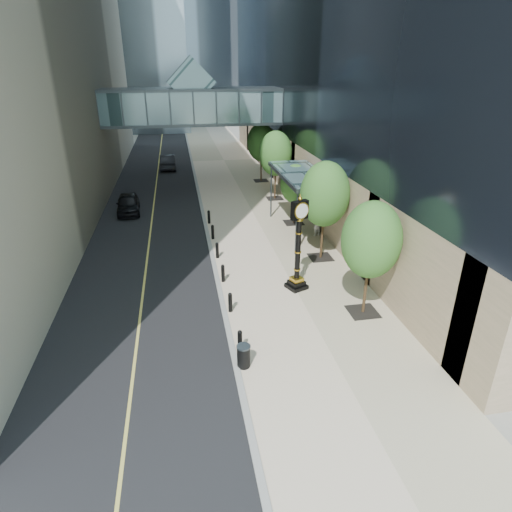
{
  "coord_description": "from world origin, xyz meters",
  "views": [
    {
      "loc": [
        -4.68,
        -13.55,
        11.0
      ],
      "look_at": [
        -1.19,
        5.6,
        2.26
      ],
      "focal_mm": 30.0,
      "sensor_mm": 36.0,
      "label": 1
    }
  ],
  "objects_px": {
    "trash_bin": "(244,357)",
    "pedestrian": "(317,225)",
    "street_clock": "(298,250)",
    "car_near": "(128,204)",
    "car_far": "(168,162)"
  },
  "relations": [
    {
      "from": "trash_bin",
      "to": "pedestrian",
      "type": "height_order",
      "value": "pedestrian"
    },
    {
      "from": "trash_bin",
      "to": "car_far",
      "type": "xyz_separation_m",
      "value": [
        -3.13,
        36.62,
        0.31
      ]
    },
    {
      "from": "street_clock",
      "to": "trash_bin",
      "type": "bearing_deg",
      "value": -145.11
    },
    {
      "from": "street_clock",
      "to": "car_near",
      "type": "height_order",
      "value": "street_clock"
    },
    {
      "from": "street_clock",
      "to": "pedestrian",
      "type": "height_order",
      "value": "street_clock"
    },
    {
      "from": "trash_bin",
      "to": "car_far",
      "type": "height_order",
      "value": "car_far"
    },
    {
      "from": "pedestrian",
      "to": "car_far",
      "type": "xyz_separation_m",
      "value": [
        -10.33,
        23.47,
        -0.05
      ]
    },
    {
      "from": "car_far",
      "to": "pedestrian",
      "type": "bearing_deg",
      "value": 113.73
    },
    {
      "from": "street_clock",
      "to": "pedestrian",
      "type": "distance_m",
      "value": 8.12
    },
    {
      "from": "trash_bin",
      "to": "pedestrian",
      "type": "distance_m",
      "value": 15.0
    },
    {
      "from": "pedestrian",
      "to": "car_near",
      "type": "bearing_deg",
      "value": -44.27
    },
    {
      "from": "pedestrian",
      "to": "car_far",
      "type": "distance_m",
      "value": 25.64
    },
    {
      "from": "car_near",
      "to": "pedestrian",
      "type": "bearing_deg",
      "value": -33.9
    },
    {
      "from": "street_clock",
      "to": "car_far",
      "type": "relative_size",
      "value": 1.05
    },
    {
      "from": "car_near",
      "to": "car_far",
      "type": "xyz_separation_m",
      "value": [
        3.05,
        15.75,
        0.06
      ]
    }
  ]
}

